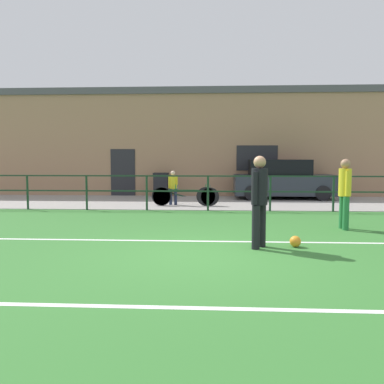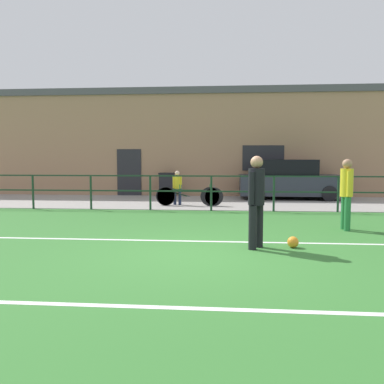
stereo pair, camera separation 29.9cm
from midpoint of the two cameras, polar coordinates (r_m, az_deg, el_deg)
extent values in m
cube|color=#33702D|center=(7.46, 0.18, -8.69)|extent=(60.00, 44.00, 0.04)
cube|color=white|center=(8.52, 0.59, -6.84)|extent=(36.00, 0.11, 0.00)
cube|color=white|center=(4.89, -1.59, -15.80)|extent=(36.00, 0.11, 0.00)
cube|color=gray|center=(15.84, 1.85, -1.41)|extent=(48.00, 5.00, 0.02)
cylinder|color=#193823|center=(14.75, -22.40, -0.03)|extent=(0.07, 0.07, 1.15)
cylinder|color=#193823|center=(14.00, -15.01, -0.07)|extent=(0.07, 0.07, 1.15)
cylinder|color=#193823|center=(13.51, -6.93, -0.11)|extent=(0.07, 0.07, 1.15)
cylinder|color=#193823|center=(13.30, 1.59, -0.15)|extent=(0.07, 0.07, 1.15)
cylinder|color=#193823|center=(13.39, 10.17, -0.19)|extent=(0.07, 0.07, 1.15)
cylinder|color=#193823|center=(13.78, 18.46, -0.23)|extent=(0.07, 0.07, 1.15)
cube|color=#193823|center=(13.26, 1.59, 2.23)|extent=(36.00, 0.04, 0.04)
cube|color=#193823|center=(13.30, 1.59, 0.09)|extent=(36.00, 0.04, 0.04)
cube|color=#A37A5B|center=(19.46, 2.14, 6.39)|extent=(28.00, 2.40, 4.53)
cube|color=#232328|center=(18.74, -10.01, 2.67)|extent=(1.10, 0.04, 2.10)
cube|color=#232328|center=(18.31, 8.55, 4.69)|extent=(1.80, 0.04, 1.10)
cube|color=#4C4C51|center=(19.67, 2.17, 13.44)|extent=(28.00, 2.56, 0.30)
cylinder|color=black|center=(7.81, 7.76, -4.87)|extent=(0.15, 0.15, 0.83)
cylinder|color=black|center=(8.03, 8.62, -4.61)|extent=(0.15, 0.15, 0.83)
cylinder|color=black|center=(7.83, 8.26, 0.75)|extent=(0.31, 0.31, 0.69)
sphere|color=#A37556|center=(7.81, 8.30, 4.12)|extent=(0.23, 0.23, 0.23)
cylinder|color=black|center=(7.67, 7.63, 0.53)|extent=(0.11, 0.11, 0.61)
cylinder|color=black|center=(8.00, 8.87, 0.69)|extent=(0.11, 0.11, 0.61)
cylinder|color=#237038|center=(10.36, 19.80, -2.81)|extent=(0.15, 0.15, 0.80)
cylinder|color=#237038|center=(10.60, 19.37, -2.64)|extent=(0.15, 0.15, 0.80)
cylinder|color=gold|center=(10.41, 19.69, 1.27)|extent=(0.30, 0.30, 0.66)
sphere|color=#A37556|center=(10.40, 19.76, 3.71)|extent=(0.23, 0.23, 0.23)
cylinder|color=gold|center=(10.24, 20.01, 1.11)|extent=(0.10, 0.10, 0.59)
cylinder|color=gold|center=(10.58, 19.38, 1.23)|extent=(0.10, 0.10, 0.59)
sphere|color=orange|center=(8.18, 13.13, -6.70)|extent=(0.22, 0.22, 0.22)
cylinder|color=#232D4C|center=(14.84, -2.86, -0.66)|extent=(0.11, 0.11, 0.58)
cylinder|color=#232D4C|center=(14.86, -3.56, -0.66)|extent=(0.11, 0.11, 0.58)
cylinder|color=gold|center=(14.81, -3.22, 1.39)|extent=(0.22, 0.22, 0.48)
sphere|color=beige|center=(14.79, -3.23, 2.64)|extent=(0.16, 0.16, 0.16)
cylinder|color=gold|center=(14.79, -2.72, 1.34)|extent=(0.08, 0.08, 0.43)
cylinder|color=gold|center=(14.82, -3.72, 1.34)|extent=(0.08, 0.08, 0.43)
cube|color=#282D38|center=(17.46, 12.17, 1.00)|extent=(4.11, 1.71, 0.83)
cube|color=black|center=(17.40, 11.54, 3.39)|extent=(2.47, 1.44, 0.63)
cylinder|color=black|center=(16.51, 7.78, -0.12)|extent=(0.60, 0.18, 0.60)
cylinder|color=black|center=(16.96, 17.25, -0.16)|extent=(0.60, 0.18, 0.60)
cylinder|color=black|center=(18.14, 7.38, 0.32)|extent=(0.60, 0.18, 0.60)
cylinder|color=black|center=(18.55, 16.03, 0.27)|extent=(0.60, 0.18, 0.60)
cylinder|color=black|center=(14.66, -4.89, -0.58)|extent=(0.67, 0.04, 0.67)
cylinder|color=black|center=(14.52, 1.34, -0.61)|extent=(0.67, 0.04, 0.67)
cube|color=#1E6633|center=(14.55, -1.79, 0.25)|extent=(1.24, 0.04, 0.04)
cube|color=#1E6633|center=(14.60, -3.35, -0.16)|extent=(0.78, 0.03, 0.24)
cylinder|color=#1E6633|center=(14.57, -2.88, 0.65)|extent=(0.03, 0.03, 0.20)
cylinder|color=#1E6633|center=(14.49, 1.34, 0.51)|extent=(0.03, 0.03, 0.28)
cylinder|color=black|center=(14.65, -4.77, -0.61)|extent=(0.65, 0.04, 0.65)
cylinder|color=black|center=(14.51, 1.93, -0.65)|extent=(0.65, 0.04, 0.65)
cube|color=#4C5156|center=(14.54, -1.44, 0.20)|extent=(1.33, 0.04, 0.04)
cube|color=#4C5156|center=(14.59, -3.11, -0.21)|extent=(0.84, 0.03, 0.24)
cylinder|color=#4C5156|center=(14.56, -2.62, 0.60)|extent=(0.03, 0.03, 0.20)
cylinder|color=#4C5156|center=(14.49, 1.93, 0.46)|extent=(0.03, 0.03, 0.28)
cube|color=black|center=(17.90, -4.79, 0.87)|extent=(0.61, 0.51, 0.97)
cube|color=black|center=(17.87, -4.80, 2.55)|extent=(0.65, 0.55, 0.08)
camera|label=1|loc=(0.15, -90.87, -0.07)|focal=38.43mm
camera|label=2|loc=(0.15, 89.13, 0.07)|focal=38.43mm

